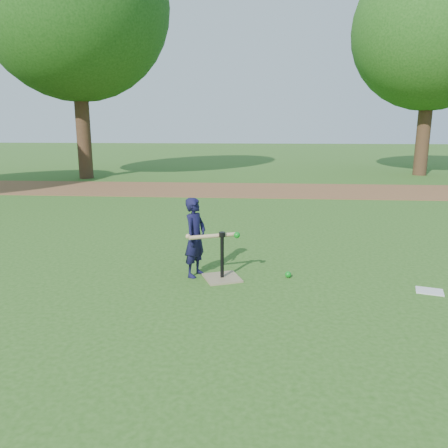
{
  "coord_description": "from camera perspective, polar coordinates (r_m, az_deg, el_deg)",
  "views": [
    {
      "loc": [
        0.28,
        -5.49,
        1.93
      ],
      "look_at": [
        -0.16,
        0.07,
        0.65
      ],
      "focal_mm": 35.0,
      "sensor_mm": 36.0,
      "label": 1
    }
  ],
  "objects": [
    {
      "name": "clipboard",
      "position": [
        5.75,
        25.26,
        -7.93
      ],
      "size": [
        0.35,
        0.31,
        0.01
      ],
      "primitive_type": "cube",
      "rotation": [
        0.0,
        0.0,
        -0.28
      ],
      "color": "silver",
      "rests_on": "ground"
    },
    {
      "name": "ground",
      "position": [
        5.82,
        1.55,
        -6.44
      ],
      "size": [
        80.0,
        80.0,
        0.0
      ],
      "primitive_type": "plane",
      "color": "#285116",
      "rests_on": "ground"
    },
    {
      "name": "swing_action",
      "position": [
        5.45,
        -1.18,
        -1.56
      ],
      "size": [
        0.68,
        0.28,
        0.08
      ],
      "color": "tan",
      "rests_on": "ground"
    },
    {
      "name": "tree_right",
      "position": [
        18.86,
        25.71,
        21.98
      ],
      "size": [
        5.8,
        5.8,
        8.21
      ],
      "color": "#382316",
      "rests_on": "ground"
    },
    {
      "name": "child",
      "position": [
        5.6,
        -3.79,
        -1.75
      ],
      "size": [
        0.37,
        0.44,
        1.03
      ],
      "primitive_type": "imported",
      "rotation": [
        0.0,
        0.0,
        1.18
      ],
      "color": "black",
      "rests_on": "ground"
    },
    {
      "name": "dirt_strip",
      "position": [
        13.13,
        3.29,
        4.47
      ],
      "size": [
        24.0,
        3.0,
        0.01
      ],
      "primitive_type": "cube",
      "color": "brown",
      "rests_on": "ground"
    },
    {
      "name": "tree_left",
      "position": [
        17.17,
        -18.95,
        25.52
      ],
      "size": [
        6.4,
        6.4,
        9.08
      ],
      "color": "#382316",
      "rests_on": "ground"
    },
    {
      "name": "batting_tee",
      "position": [
        5.58,
        -0.25,
        -6.1
      ],
      "size": [
        0.56,
        0.56,
        0.61
      ],
      "color": "#8B7B58",
      "rests_on": "ground"
    },
    {
      "name": "wiffle_ball_ground",
      "position": [
        5.71,
        8.38,
        -6.54
      ],
      "size": [
        0.08,
        0.08,
        0.08
      ],
      "primitive_type": "sphere",
      "color": "#0B8118",
      "rests_on": "ground"
    }
  ]
}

